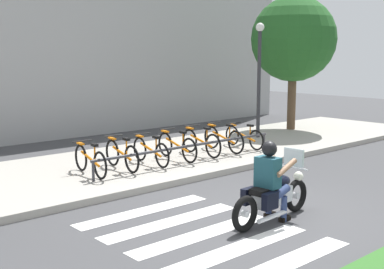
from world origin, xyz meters
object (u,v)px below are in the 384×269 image
object	(u,v)px
bicycle_3	(177,146)
street_lamp	(259,70)
bicycle_5	(223,139)
bicycle_1	(122,155)
bicycle_4	(201,142)
bicycle_6	(244,137)
motorcycle	(273,196)
rider	(270,176)
bicycle_2	(151,151)
tree_near_rack	(294,39)
bicycle_0	(90,160)
bike_rack	(191,147)

from	to	relation	value
bicycle_3	street_lamp	distance (m)	4.80
bicycle_5	street_lamp	size ratio (longest dim) A/B	0.45
bicycle_1	bicycle_4	distance (m)	2.55
bicycle_4	bicycle_6	xyz separation A→B (m)	(1.70, 0.00, -0.03)
bicycle_3	bicycle_4	world-z (taller)	bicycle_4
motorcycle	bicycle_1	bearing A→B (deg)	91.56
bicycle_4	bicycle_5	size ratio (longest dim) A/B	0.99
rider	bicycle_5	world-z (taller)	rider
rider	street_lamp	xyz separation A→B (m)	(5.97, 5.48, 1.55)
bicycle_2	tree_near_rack	world-z (taller)	tree_near_rack
bicycle_0	bicycle_2	world-z (taller)	bicycle_0
rider	bicycle_3	xyz separation A→B (m)	(1.66, 4.48, -0.31)
bicycle_1	bicycle_5	world-z (taller)	bicycle_5
motorcycle	bicycle_1	xyz separation A→B (m)	(-0.12, 4.48, 0.06)
motorcycle	bicycle_5	size ratio (longest dim) A/B	1.23
bicycle_5	bike_rack	world-z (taller)	bicycle_5
bicycle_5	bicycle_6	distance (m)	0.85
bicycle_6	bike_rack	distance (m)	2.61
bicycle_0	tree_near_rack	bearing A→B (deg)	8.69
bicycle_1	bicycle_2	size ratio (longest dim) A/B	0.97
motorcycle	bicycle_3	xyz separation A→B (m)	(1.58, 4.48, 0.06)
bicycle_0	bicycle_6	bearing A→B (deg)	0.01
motorcycle	bicycle_0	size ratio (longest dim) A/B	1.30
tree_near_rack	bicycle_3	bearing A→B (deg)	-168.03
motorcycle	bicycle_1	size ratio (longest dim) A/B	1.32
bicycle_2	bicycle_3	size ratio (longest dim) A/B	0.95
rider	bicycle_0	distance (m)	4.58
rider	bicycle_1	size ratio (longest dim) A/B	0.89
bicycle_1	bike_rack	world-z (taller)	bicycle_1
motorcycle	bicycle_6	xyz separation A→B (m)	(4.12, 4.48, 0.03)
bicycle_2	bike_rack	world-z (taller)	bicycle_2
bicycle_0	tree_near_rack	xyz separation A→B (m)	(9.14, 1.40, 2.88)
rider	bike_rack	bearing A→B (deg)	67.15
bicycle_5	bicycle_0	bearing A→B (deg)	179.99
bicycle_4	bike_rack	world-z (taller)	bicycle_4
bike_rack	street_lamp	xyz separation A→B (m)	(4.31, 1.55, 1.79)
bicycle_3	street_lamp	size ratio (longest dim) A/B	0.45
motorcycle	street_lamp	world-z (taller)	street_lamp
bicycle_0	bicycle_3	bearing A→B (deg)	-0.00
bicycle_3	street_lamp	bearing A→B (deg)	13.03
bicycle_1	bike_rack	distance (m)	1.79
bicycle_0	bicycle_4	world-z (taller)	bicycle_4
bicycle_0	bicycle_6	world-z (taller)	bicycle_0
bicycle_4	motorcycle	bearing A→B (deg)	-118.44
bike_rack	bicycle_5	bearing A→B (deg)	18.05
bicycle_1	bicycle_3	size ratio (longest dim) A/B	0.92
bike_rack	bicycle_2	bearing A→B (deg)	146.84
bicycle_4	bike_rack	size ratio (longest dim) A/B	0.30
bicycle_2	street_lamp	bearing A→B (deg)	10.94
bicycle_1	bicycle_4	bearing A→B (deg)	0.01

